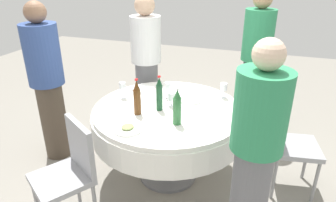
{
  "coord_description": "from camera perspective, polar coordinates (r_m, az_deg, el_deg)",
  "views": [
    {
      "loc": [
        -2.33,
        -0.81,
        1.93
      ],
      "look_at": [
        0.0,
        0.0,
        0.81
      ],
      "focal_mm": 32.51,
      "sensor_mm": 36.0,
      "label": 1
    }
  ],
  "objects": [
    {
      "name": "bottle_green_outer",
      "position": [
        2.41,
        1.72,
        -1.22
      ],
      "size": [
        0.07,
        0.07,
        0.31
      ],
      "color": "#2D6B38",
      "rests_on": "dining_table"
    },
    {
      "name": "wine_glass_near",
      "position": [
        2.87,
        -5.82,
        1.82
      ],
      "size": [
        0.07,
        0.07,
        0.13
      ],
      "color": "white",
      "rests_on": "dining_table"
    },
    {
      "name": "dining_table",
      "position": [
        2.8,
        0.0,
        -4.04
      ],
      "size": [
        1.38,
        1.38,
        0.74
      ],
      "color": "white",
      "rests_on": "ground_plane"
    },
    {
      "name": "plate_rear",
      "position": [
        2.4,
        -7.56,
        -5.12
      ],
      "size": [
        0.24,
        0.24,
        0.04
      ],
      "color": "white",
      "rests_on": "dining_table"
    },
    {
      "name": "person_west",
      "position": [
        2.08,
        16.03,
        -9.1
      ],
      "size": [
        0.34,
        0.34,
        1.56
      ],
      "rotation": [
        0.0,
        0.0,
        2.52
      ],
      "color": "slate",
      "rests_on": "ground_plane"
    },
    {
      "name": "person_outer",
      "position": [
        3.26,
        -21.7,
        3.39
      ],
      "size": [
        0.34,
        0.34,
        1.63
      ],
      "rotation": [
        0.0,
        0.0,
        0.03
      ],
      "color": "#4C3F33",
      "rests_on": "ground_plane"
    },
    {
      "name": "wine_glass_right",
      "position": [
        2.93,
        -8.53,
        2.64
      ],
      "size": [
        0.06,
        0.06,
        0.16
      ],
      "color": "white",
      "rests_on": "dining_table"
    },
    {
      "name": "bottle_dark_green_west",
      "position": [
        2.64,
        -1.64,
        1.28
      ],
      "size": [
        0.06,
        0.06,
        0.32
      ],
      "color": "#194728",
      "rests_on": "dining_table"
    },
    {
      "name": "chair_right",
      "position": [
        2.46,
        -17.88,
        -11.84
      ],
      "size": [
        0.55,
        0.55,
        0.87
      ],
      "rotation": [
        0.0,
        0.0,
        1.0
      ],
      "color": "#99999E",
      "rests_on": "ground_plane"
    },
    {
      "name": "folded_napkin",
      "position": [
        3.14,
        -4.92,
        2.34
      ],
      "size": [
        0.24,
        0.24,
        0.02
      ],
      "primitive_type": "cube",
      "rotation": [
        0.0,
        0.0,
        -0.4
      ],
      "color": "white",
      "rests_on": "dining_table"
    },
    {
      "name": "person_north",
      "position": [
        3.53,
        -4.07,
        6.74
      ],
      "size": [
        0.34,
        0.34,
        1.63
      ],
      "rotation": [
        0.0,
        0.0,
        -0.97
      ],
      "color": "slate",
      "rests_on": "ground_plane"
    },
    {
      "name": "bottle_brown_north",
      "position": [
        2.58,
        -5.82,
        0.58
      ],
      "size": [
        0.06,
        0.06,
        0.32
      ],
      "color": "#593314",
      "rests_on": "dining_table"
    },
    {
      "name": "knife_west",
      "position": [
        2.73,
        8.03,
        -1.59
      ],
      "size": [
        0.14,
        0.14,
        0.0
      ],
      "primitive_type": "cube",
      "rotation": [
        0.0,
        0.0,
        3.94
      ],
      "color": "silver",
      "rests_on": "dining_table"
    },
    {
      "name": "chair_east",
      "position": [
        2.88,
        21.41,
        -6.7
      ],
      "size": [
        0.46,
        0.46,
        0.87
      ],
      "rotation": [
        0.0,
        0.0,
        3.31
      ],
      "color": "#99999E",
      "rests_on": "ground_plane"
    },
    {
      "name": "plate_south",
      "position": [
        2.89,
        4.14,
        0.28
      ],
      "size": [
        0.23,
        0.23,
        0.02
      ],
      "color": "white",
      "rests_on": "dining_table"
    },
    {
      "name": "wine_glass_front",
      "position": [
        2.96,
        10.4,
        2.51
      ],
      "size": [
        0.07,
        0.07,
        0.15
      ],
      "color": "white",
      "rests_on": "dining_table"
    },
    {
      "name": "spoon_north",
      "position": [
        2.65,
        3.59,
        -2.22
      ],
      "size": [
        0.16,
        0.11,
        0.0
      ],
      "primitive_type": "cube",
      "rotation": [
        0.0,
        0.0,
        3.7
      ],
      "color": "silver",
      "rests_on": "dining_table"
    },
    {
      "name": "person_front",
      "position": [
        3.68,
        16.02,
        7.05
      ],
      "size": [
        0.34,
        0.34,
        1.69
      ],
      "rotation": [
        0.0,
        0.0,
        4.21
      ],
      "color": "#26262B",
      "rests_on": "ground_plane"
    },
    {
      "name": "ground_plane",
      "position": [
        3.13,
        0.0,
        -13.61
      ],
      "size": [
        10.0,
        10.0,
        0.0
      ],
      "primitive_type": "plane",
      "color": "gray"
    },
    {
      "name": "wine_glass_south",
      "position": [
        2.73,
        0.66,
        0.77
      ],
      "size": [
        0.07,
        0.07,
        0.13
      ],
      "color": "white",
      "rests_on": "dining_table"
    },
    {
      "name": "wine_glass_east",
      "position": [
        2.91,
        0.01,
        2.54
      ],
      "size": [
        0.06,
        0.06,
        0.15
      ],
      "color": "white",
      "rests_on": "dining_table"
    }
  ]
}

